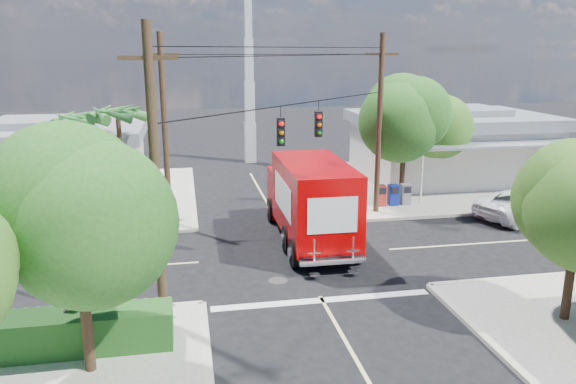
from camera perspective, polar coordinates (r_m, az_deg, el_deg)
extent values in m
plane|color=black|center=(23.18, 0.92, -6.48)|extent=(120.00, 120.00, 0.00)
cube|color=gray|center=(36.62, 14.48, 0.97)|extent=(14.00, 14.00, 0.14)
cube|color=#B7B1A2|center=(34.28, 3.81, 0.51)|extent=(0.25, 14.00, 0.14)
cube|color=#B7B1A2|center=(30.64, 19.95, -2.02)|extent=(14.00, 0.25, 0.14)
cube|color=gray|center=(33.91, -21.58, -0.64)|extent=(14.00, 14.00, 0.14)
cube|color=#B7B1A2|center=(33.25, -9.67, -0.10)|extent=(0.25, 14.00, 0.14)
cube|color=#B7B1A2|center=(27.34, -24.21, -4.36)|extent=(14.00, 0.25, 0.14)
cube|color=beige|center=(32.59, -2.59, -0.32)|extent=(0.12, 12.00, 0.01)
cube|color=beige|center=(26.91, 22.34, -4.60)|extent=(12.00, 0.12, 0.01)
cube|color=beige|center=(23.46, -24.01, -7.51)|extent=(12.00, 0.12, 0.01)
cube|color=silver|center=(19.32, 3.50, -10.91)|extent=(7.50, 0.40, 0.01)
cube|color=beige|center=(37.80, 16.09, 4.01)|extent=(11.00, 8.00, 3.40)
cube|color=gray|center=(37.51, 16.30, 7.10)|extent=(11.80, 8.80, 0.70)
cube|color=gray|center=(37.45, 16.35, 7.85)|extent=(6.05, 4.40, 0.50)
cube|color=gray|center=(33.37, 19.95, 4.50)|extent=(9.90, 1.80, 0.15)
cylinder|color=silver|center=(30.93, 13.41, 1.52)|extent=(0.12, 0.12, 2.90)
cylinder|color=silver|center=(35.40, 26.56, 1.98)|extent=(0.12, 0.12, 2.90)
cube|color=beige|center=(35.19, -22.98, 2.54)|extent=(10.00, 8.00, 3.20)
cube|color=gray|center=(34.88, -23.29, 5.67)|extent=(10.80, 8.80, 0.70)
cube|color=gray|center=(34.82, -23.37, 6.48)|extent=(5.50, 4.40, 0.50)
cube|color=gray|center=(30.31, -25.06, 2.71)|extent=(9.00, 1.80, 0.15)
cylinder|color=silver|center=(29.06, -17.52, 0.22)|extent=(0.12, 0.12, 2.70)
cube|color=silver|center=(42.06, -3.86, 5.07)|extent=(0.80, 0.80, 3.00)
cube|color=silver|center=(41.68, -3.93, 9.14)|extent=(0.70, 0.70, 3.00)
cube|color=silver|center=(41.52, -4.00, 13.27)|extent=(0.60, 0.60, 3.00)
cube|color=silver|center=(41.58, -4.07, 17.40)|extent=(0.50, 0.50, 3.00)
cylinder|color=#422D1C|center=(15.31, -19.95, -10.62)|extent=(0.28, 0.28, 3.71)
sphere|color=#235019|center=(14.52, -20.72, -2.26)|extent=(3.71, 3.71, 3.71)
sphere|color=#235019|center=(14.73, -22.20, -1.24)|extent=(3.02, 3.02, 3.02)
sphere|color=#235019|center=(14.21, -19.49, -3.00)|extent=(3.25, 3.25, 3.25)
cylinder|color=#422D1C|center=(30.91, 11.57, 2.75)|extent=(0.28, 0.28, 4.10)
sphere|color=#235019|center=(30.52, 11.81, 7.46)|extent=(4.10, 4.10, 4.10)
sphere|color=#235019|center=(30.52, 10.99, 7.98)|extent=(3.33, 3.33, 3.33)
sphere|color=#235019|center=(30.39, 12.63, 7.15)|extent=(3.58, 3.58, 3.58)
cylinder|color=#422D1C|center=(33.97, 14.25, 3.18)|extent=(0.28, 0.28, 3.58)
sphere|color=#3A691C|center=(33.62, 14.48, 6.93)|extent=(3.58, 3.58, 3.58)
sphere|color=#3A691C|center=(33.61, 13.74, 7.36)|extent=(2.91, 2.91, 2.91)
sphere|color=#3A691C|center=(33.52, 15.23, 6.66)|extent=(3.14, 3.14, 3.14)
cylinder|color=#422D1C|center=(19.13, 26.82, -6.72)|extent=(0.28, 0.28, 3.46)
sphere|color=#3A691C|center=(18.39, 26.28, 0.30)|extent=(2.81, 2.81, 2.81)
cylinder|color=#422D1C|center=(29.44, -16.57, 2.77)|extent=(0.24, 0.24, 5.00)
cone|color=#2E6D2B|center=(28.97, -15.15, 7.90)|extent=(0.50, 2.06, 0.98)
cone|color=#2E6D2B|center=(29.70, -15.71, 8.01)|extent=(1.92, 1.68, 0.98)
cone|color=#2E6D2B|center=(29.95, -17.14, 7.95)|extent=(2.12, 0.95, 0.98)
cone|color=#2E6D2B|center=(29.54, -18.43, 7.78)|extent=(1.34, 2.07, 0.98)
cone|color=#2E6D2B|center=(28.77, -18.63, 7.61)|extent=(1.34, 2.07, 0.98)
cone|color=#2E6D2B|center=(28.21, -17.52, 7.57)|extent=(2.12, 0.95, 0.98)
cone|color=#2E6D2B|center=(28.31, -15.94, 7.71)|extent=(1.92, 1.68, 0.98)
cylinder|color=#422D1C|center=(31.21, -19.93, 2.76)|extent=(0.24, 0.24, 4.60)
cone|color=#2E6D2B|center=(30.72, -18.64, 7.23)|extent=(0.50, 2.06, 0.98)
cone|color=#2E6D2B|center=(31.46, -19.09, 7.35)|extent=(1.92, 1.68, 0.98)
cone|color=#2E6D2B|center=(31.75, -20.41, 7.29)|extent=(2.12, 0.95, 0.98)
cone|color=#2E6D2B|center=(31.38, -21.66, 7.11)|extent=(1.34, 2.07, 0.98)
cone|color=#2E6D2B|center=(30.62, -21.93, 6.93)|extent=(1.34, 2.07, 0.98)
cone|color=#2E6D2B|center=(30.03, -20.95, 6.89)|extent=(2.12, 0.95, 0.98)
cone|color=#2E6D2B|center=(30.07, -19.46, 7.03)|extent=(1.92, 1.68, 0.98)
cylinder|color=#473321|center=(16.48, -13.29, 0.85)|extent=(0.28, 0.28, 9.00)
cube|color=#473321|center=(16.06, -14.01, 13.09)|extent=(1.60, 0.12, 0.12)
cylinder|color=#473321|center=(28.35, 9.24, 6.57)|extent=(0.28, 0.28, 9.00)
cube|color=#473321|center=(28.10, 9.53, 13.65)|extent=(1.60, 0.12, 0.12)
cylinder|color=#473321|center=(26.71, -12.39, 5.95)|extent=(0.28, 0.28, 9.00)
cube|color=#473321|center=(26.45, -12.80, 13.47)|extent=(1.60, 0.12, 0.12)
cylinder|color=black|center=(21.77, 0.98, 8.96)|extent=(10.43, 10.43, 0.04)
cube|color=black|center=(20.95, -0.75, 6.14)|extent=(0.30, 0.24, 1.05)
sphere|color=red|center=(20.77, -0.68, 6.98)|extent=(0.20, 0.20, 0.20)
cube|color=black|center=(23.18, 3.11, 6.91)|extent=(0.30, 0.24, 1.05)
sphere|color=red|center=(23.00, 3.20, 7.68)|extent=(0.20, 0.20, 0.20)
cube|color=silver|center=(17.78, -21.18, -12.53)|extent=(5.94, 0.05, 0.08)
cube|color=silver|center=(17.61, -21.29, -11.36)|extent=(5.94, 0.05, 0.08)
cube|color=silver|center=(17.39, -11.93, -11.90)|extent=(0.09, 0.06, 1.00)
cube|color=#194A1B|center=(17.03, -22.39, -13.12)|extent=(6.20, 1.20, 1.10)
cube|color=#AA241C|center=(30.20, 9.39, -0.34)|extent=(0.50, 0.50, 1.10)
cube|color=navy|center=(30.44, 10.63, -0.28)|extent=(0.50, 0.50, 1.10)
cube|color=slate|center=(30.70, 11.85, -0.22)|extent=(0.50, 0.50, 1.10)
cube|color=black|center=(24.88, 2.14, -3.61)|extent=(2.48, 8.22, 0.26)
cube|color=#B80001|center=(27.66, 0.74, 0.06)|extent=(2.54, 1.81, 2.31)
cube|color=black|center=(28.27, 0.46, 1.25)|extent=(2.21, 0.28, 1.00)
cube|color=silver|center=(28.75, 0.38, -0.91)|extent=(2.42, 0.14, 0.37)
cube|color=#B80001|center=(23.54, 2.66, -0.65)|extent=(2.67, 6.12, 3.05)
cube|color=white|center=(23.83, 5.80, -0.13)|extent=(0.05, 3.79, 1.37)
cube|color=white|center=(23.25, -0.55, -0.43)|extent=(0.05, 3.79, 1.37)
cube|color=white|center=(20.63, 4.55, -2.39)|extent=(1.89, 0.03, 1.37)
cube|color=silver|center=(21.07, 4.55, -7.02)|extent=(2.53, 0.28, 0.19)
cube|color=silver|center=(20.63, 2.68, -6.22)|extent=(0.47, 0.07, 1.05)
cube|color=silver|center=(20.99, 6.63, -5.93)|extent=(0.47, 0.07, 1.05)
cylinder|color=black|center=(27.54, -1.68, -1.83)|extent=(0.34, 1.16, 1.16)
cylinder|color=black|center=(27.98, 3.23, -1.58)|extent=(0.34, 1.16, 1.16)
cylinder|color=black|center=(21.82, 0.72, -6.21)|extent=(0.34, 1.16, 1.16)
cylinder|color=black|center=(22.38, 6.85, -5.78)|extent=(0.34, 1.16, 1.16)
imported|color=silver|center=(30.26, 22.81, -1.19)|extent=(5.74, 4.05, 1.45)
imported|color=#BAB19D|center=(17.09, -21.26, -11.74)|extent=(0.68, 0.75, 1.72)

